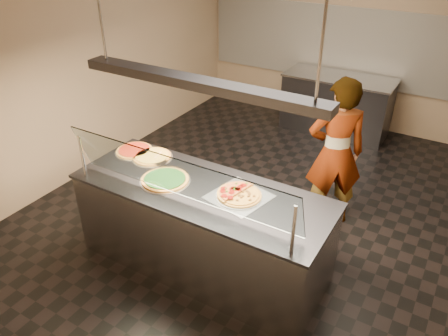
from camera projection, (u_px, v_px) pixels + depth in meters
The scene contains 19 objects.
ground at pixel (262, 205), 5.45m from camera, with size 5.00×6.00×0.02m, color black.
wall_back at pixel (351, 33), 6.91m from camera, with size 5.00×0.02×3.00m, color #9B7F64.
wall_front at pixel (33, 251), 2.46m from camera, with size 5.00×0.02×3.00m, color #9B7F64.
wall_left at pixel (98, 56), 5.80m from camera, with size 0.02×6.00×3.00m, color #9B7F64.
tile_band at pixel (349, 46), 6.99m from camera, with size 4.90×0.02×1.20m, color silver.
serving_counter at pixel (202, 228), 4.29m from camera, with size 2.49×0.94×0.93m.
sneeze_guard at pixel (178, 178), 3.65m from camera, with size 2.25×0.18×0.54m.
perforated_tray at pixel (239, 196), 3.94m from camera, with size 0.57×0.57×0.01m.
half_pizza_pepperoni at pixel (230, 190), 3.97m from camera, with size 0.28×0.43×0.05m.
half_pizza_sausage at pixel (249, 197), 3.89m from camera, with size 0.28×0.43×0.04m.
pizza_spinach at pixel (165, 179), 4.17m from camera, with size 0.49×0.49×0.03m.
pizza_cheese at pixel (152, 156), 4.56m from camera, with size 0.42×0.42×0.03m.
pizza_tomato at pixel (135, 150), 4.68m from camera, with size 0.41×0.41×0.03m.
pizza_spatula at pixel (159, 158), 4.50m from camera, with size 0.20×0.23×0.02m.
prep_table at pixel (336, 104), 7.07m from camera, with size 1.71×0.74×0.93m.
worker at pixel (335, 153), 4.77m from camera, with size 0.64×0.42×1.74m, color #25232E.
heat_lamp_housing at pixel (198, 83), 3.54m from camera, with size 2.30×0.18×0.08m, color #333338.
lamp_rod_left at pixel (98, 1), 3.71m from camera, with size 0.02×0.02×1.01m, color #B7B7BC.
lamp_rod_right at pixel (324, 29), 2.82m from camera, with size 0.02×0.02×1.01m, color #B7B7BC.
Camera 1 is at (1.89, -4.07, 3.14)m, focal length 35.00 mm.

